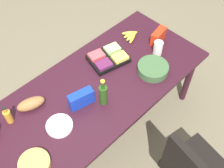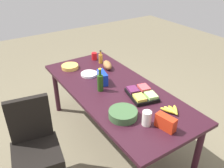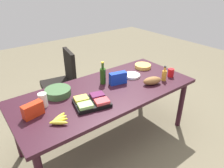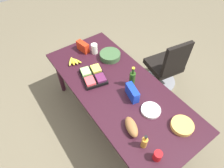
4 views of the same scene
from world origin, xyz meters
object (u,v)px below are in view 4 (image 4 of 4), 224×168
(chip_bowl, at_px, (182,126))
(paper_plate_stack, at_px, (151,110))
(office_chair, at_px, (165,69))
(chip_bag_blue, at_px, (132,93))
(mayo_jar, at_px, (94,49))
(dressing_bottle, at_px, (144,142))
(wine_bottle, at_px, (132,78))
(banana_bunch, at_px, (74,61))
(chip_bag_red, at_px, (83,47))
(red_solo_cup, at_px, (158,156))
(salad_bowl, at_px, (110,55))
(conference_table, at_px, (118,91))
(bread_loaf, at_px, (131,127))
(fruit_platter, at_px, (93,76))

(chip_bowl, xyz_separation_m, paper_plate_stack, (-0.33, -0.13, -0.01))
(office_chair, bearing_deg, chip_bag_blue, -71.78)
(mayo_jar, height_order, dressing_bottle, dressing_bottle)
(dressing_bottle, bearing_deg, chip_bag_blue, 151.46)
(wine_bottle, xyz_separation_m, banana_bunch, (-0.78, -0.40, -0.09))
(office_chair, xyz_separation_m, paper_plate_stack, (0.61, -0.97, 0.41))
(wine_bottle, distance_m, chip_bag_red, 0.95)
(wine_bottle, distance_m, mayo_jar, 0.79)
(banana_bunch, bearing_deg, red_solo_cup, 0.20)
(mayo_jar, height_order, chip_bag_blue, same)
(salad_bowl, height_order, red_solo_cup, red_solo_cup)
(conference_table, distance_m, bread_loaf, 0.60)
(wine_bottle, xyz_separation_m, dressing_bottle, (0.68, -0.41, -0.04))
(red_solo_cup, bearing_deg, conference_table, 165.91)
(fruit_platter, bearing_deg, banana_bunch, -170.40)
(banana_bunch, bearing_deg, dressing_bottle, -0.50)
(salad_bowl, relative_size, chip_bag_blue, 1.33)
(salad_bowl, bearing_deg, bread_loaf, -24.19)
(banana_bunch, relative_size, red_solo_cup, 1.78)
(dressing_bottle, bearing_deg, wine_bottle, 149.08)
(salad_bowl, distance_m, chip_bag_blue, 0.75)
(dressing_bottle, bearing_deg, red_solo_cup, 6.48)
(chip_bowl, xyz_separation_m, dressing_bottle, (-0.08, -0.46, 0.05))
(banana_bunch, bearing_deg, fruit_platter, 9.60)
(salad_bowl, bearing_deg, fruit_platter, -64.04)
(chip_bag_blue, bearing_deg, red_solo_cup, -21.32)
(fruit_platter, bearing_deg, conference_table, 27.81)
(wine_bottle, xyz_separation_m, chip_bag_blue, (0.15, -0.12, -0.04))
(wine_bottle, bearing_deg, red_solo_cup, -24.78)
(bread_loaf, distance_m, chip_bag_red, 1.43)
(red_solo_cup, bearing_deg, office_chair, 128.67)
(red_solo_cup, bearing_deg, wine_bottle, 155.22)
(paper_plate_stack, distance_m, chip_bag_blue, 0.29)
(red_solo_cup, bearing_deg, salad_bowl, 161.83)
(salad_bowl, bearing_deg, chip_bag_blue, -15.02)
(chip_bowl, bearing_deg, chip_bag_red, -172.97)
(salad_bowl, bearing_deg, chip_bag_red, -147.33)
(chip_bag_red, xyz_separation_m, dressing_bottle, (1.62, -0.25, 0.00))
(dressing_bottle, bearing_deg, salad_bowl, 158.92)
(office_chair, distance_m, chip_bowl, 1.34)
(chip_bowl, distance_m, paper_plate_stack, 0.36)
(conference_table, distance_m, paper_plate_stack, 0.51)
(wine_bottle, height_order, bread_loaf, wine_bottle)
(wine_bottle, distance_m, banana_bunch, 0.88)
(chip_bag_red, bearing_deg, red_solo_cup, -7.52)
(office_chair, bearing_deg, fruit_platter, -98.87)
(chip_bowl, xyz_separation_m, chip_bag_blue, (-0.61, -0.17, 0.05))
(wine_bottle, xyz_separation_m, fruit_platter, (-0.38, -0.33, -0.08))
(mayo_jar, bearing_deg, office_chair, 57.33)
(conference_table, relative_size, chip_bowl, 9.33)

